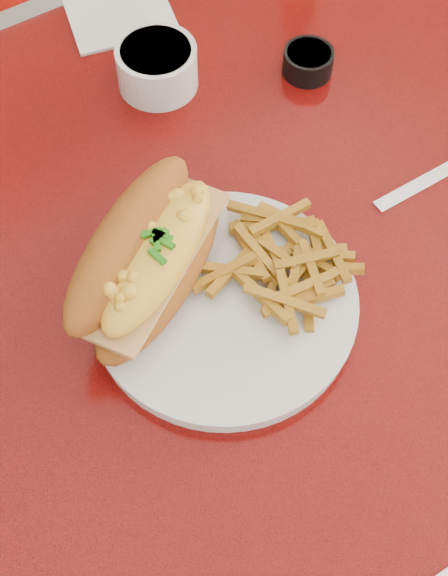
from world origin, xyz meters
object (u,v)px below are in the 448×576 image
diner_table (233,297)px  sauce_cup_right (308,61)px  dinner_plate (224,304)px  gravy_ramekin (157,66)px  fork (247,249)px  mac_hoagie (148,256)px  booth_bench_far (13,81)px

diner_table → sauce_cup_right: size_ratio=19.41×
diner_table → sauce_cup_right: 0.29m
dinner_plate → gravy_ramekin: 0.31m
fork → sauce_cup_right: bearing=-80.1°
diner_table → gravy_ramekin: 0.28m
dinner_plate → gravy_ramekin: size_ratio=2.86×
diner_table → sauce_cup_right: bearing=35.7°
sauce_cup_right → gravy_ramekin: bearing=154.4°
fork → gravy_ramekin: (0.05, 0.26, 0.01)m
dinner_plate → gravy_ramekin: bearing=72.0°
sauce_cup_right → fork: bearing=-138.1°
dinner_plate → gravy_ramekin: (0.10, 0.29, 0.02)m
dinner_plate → mac_hoagie: size_ratio=1.34×
mac_hoagie → fork: bearing=-44.1°
diner_table → booth_bench_far: booth_bench_far is taller
mac_hoagie → fork: size_ratio=1.97×
dinner_plate → booth_bench_far: bearing=85.8°
gravy_ramekin → sauce_cup_right: 0.17m
diner_table → mac_hoagie: bearing=-165.7°
dinner_plate → mac_hoagie: 0.09m
diner_table → fork: size_ratio=10.32×
diner_table → booth_bench_far: 0.87m
booth_bench_far → gravy_ramekin: 0.79m
diner_table → dinner_plate: size_ratio=3.92×
dinner_plate → gravy_ramekin: gravy_ramekin is taller
fork → sauce_cup_right: (0.20, 0.18, -0.00)m
mac_hoagie → sauce_cup_right: 0.34m
dinner_plate → fork: (0.05, 0.04, 0.01)m
mac_hoagie → gravy_ramekin: (0.14, 0.24, -0.03)m
fork → sauce_cup_right: 0.27m
dinner_plate → fork: 0.06m
fork → gravy_ramekin: 0.26m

